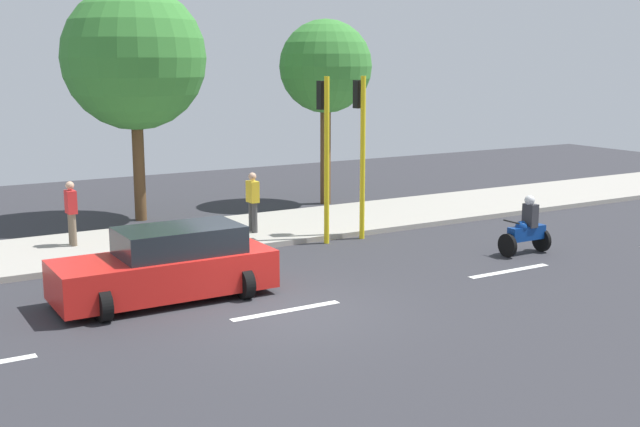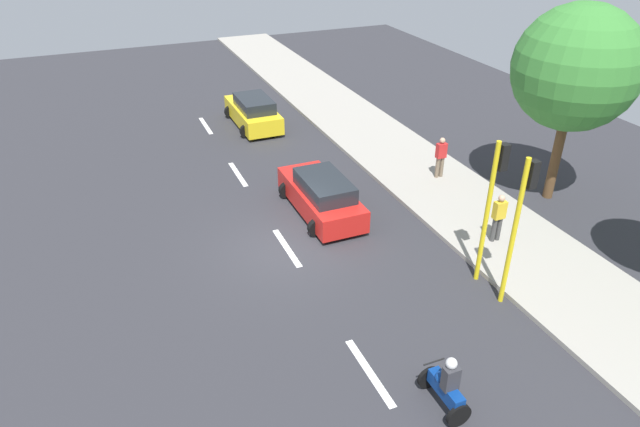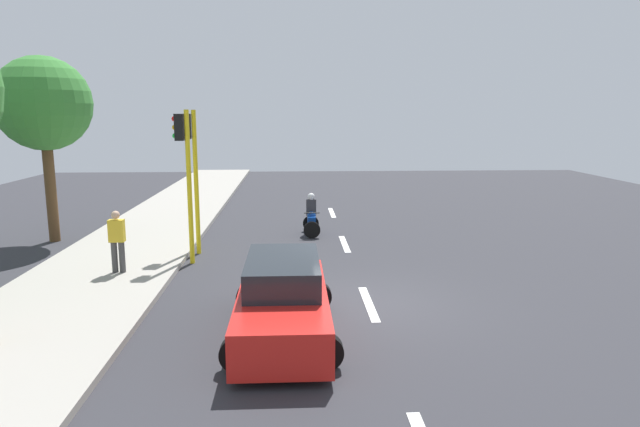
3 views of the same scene
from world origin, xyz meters
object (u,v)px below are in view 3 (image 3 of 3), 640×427
pedestrian_near_signal (117,240)px  traffic_light_midblock (185,165)px  car_red (283,301)px  motorcycle (311,217)px  traffic_light_corner (192,161)px  street_tree_north (43,105)px

pedestrian_near_signal → traffic_light_midblock: traffic_light_midblock is taller
car_red → pedestrian_near_signal: (4.50, -4.16, 0.35)m
motorcycle → pedestrian_near_signal: (5.39, 5.15, 0.42)m
motorcycle → traffic_light_corner: bearing=34.8°
traffic_light_corner → motorcycle: bearing=-145.2°
pedestrian_near_signal → street_tree_north: street_tree_north is taller
motorcycle → pedestrian_near_signal: bearing=43.7°
car_red → pedestrian_near_signal: pedestrian_near_signal is taller
traffic_light_corner → traffic_light_midblock: bearing=90.0°
street_tree_north → pedestrian_near_signal: bearing=128.3°
pedestrian_near_signal → traffic_light_corner: size_ratio=0.38×
traffic_light_midblock → car_red: bearing=117.4°
pedestrian_near_signal → street_tree_north: 6.82m
pedestrian_near_signal → traffic_light_midblock: 2.84m
traffic_light_midblock → motorcycle: bearing=-135.0°
traffic_light_corner → traffic_light_midblock: size_ratio=1.00×
pedestrian_near_signal → traffic_light_midblock: bearing=-139.7°
motorcycle → traffic_light_midblock: (3.77, 3.77, 2.29)m
motorcycle → traffic_light_corner: traffic_light_corner is taller
car_red → traffic_light_midblock: (2.88, -5.54, 2.22)m
motorcycle → traffic_light_corner: size_ratio=0.34×
traffic_light_corner → street_tree_north: (5.21, -2.01, 1.74)m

